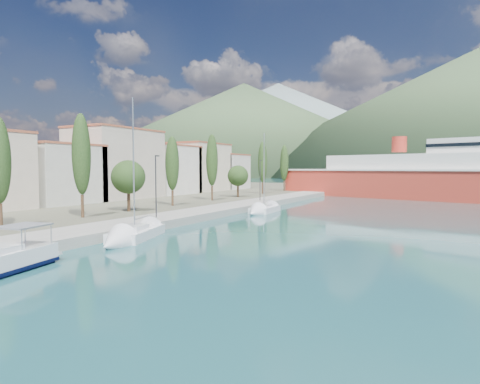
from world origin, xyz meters
The scene contains 9 objects.
ground centered at (0.00, 120.00, 0.00)m, with size 1400.00×1400.00×0.00m, color #1D4E53.
quay centered at (-9.00, 26.00, 0.40)m, with size 5.00×88.00×0.80m, color gray.
land_strip centered at (-47.00, 36.00, 0.35)m, with size 70.00×148.00×0.70m, color #565644.
town_buildings centered at (-32.00, 36.91, 5.57)m, with size 9.20×69.20×11.30m.
tree_row centered at (-15.93, 30.69, 5.76)m, with size 3.81×63.66×10.30m.
lamp_posts centered at (-9.00, 13.85, 4.08)m, with size 0.15×46.97×6.06m.
sailboat_near centered at (-5.05, 5.17, 0.32)m, with size 5.04×8.75×12.06m.
sailboat_mid centered at (-4.47, 27.53, 0.31)m, with size 2.87×7.60×10.96m.
ferry centered at (15.68, 63.53, 3.75)m, with size 63.30×28.07×12.31m.
Camera 1 is at (16.59, -17.07, 5.57)m, focal length 30.00 mm.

